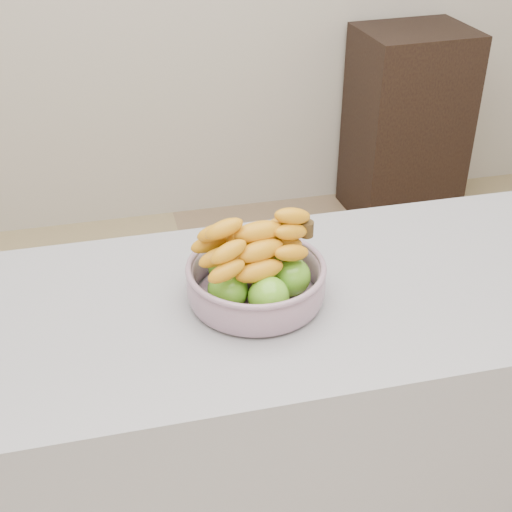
# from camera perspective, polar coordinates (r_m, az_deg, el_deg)

# --- Properties ---
(counter) EXTENTS (2.00, 0.60, 0.90)m
(counter) POSITION_cam_1_polar(r_m,az_deg,el_deg) (1.73, 1.69, -15.33)
(counter) COLOR #9999A1
(counter) RESTS_ON ground
(cabinet) EXTENTS (0.52, 0.43, 0.89)m
(cabinet) POSITION_cam_1_polar(r_m,az_deg,el_deg) (3.48, 11.92, 10.21)
(cabinet) COLOR black
(cabinet) RESTS_ON ground
(fruit_bowl) EXTENTS (0.27, 0.27, 0.17)m
(fruit_bowl) POSITION_cam_1_polar(r_m,az_deg,el_deg) (1.39, -0.01, -1.61)
(fruit_bowl) COLOR #9CABBB
(fruit_bowl) RESTS_ON counter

